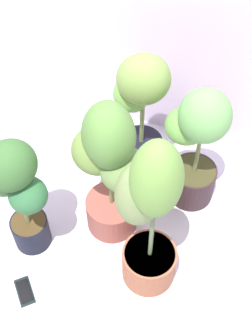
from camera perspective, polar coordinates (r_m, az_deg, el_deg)
ground_plane at (r=2.35m, az=-2.38°, el=-9.00°), size 8.00×8.00×0.00m
potted_plant_center at (r=2.03m, az=-2.02°, el=0.19°), size 0.44×0.35×0.83m
potted_plant_back_right at (r=2.21m, az=8.69°, el=3.01°), size 0.34×0.29×0.73m
potted_plant_back_center at (r=2.32m, az=1.79°, el=7.32°), size 0.32×0.31×0.75m
potted_plant_front_right at (r=1.85m, az=2.81°, el=-5.98°), size 0.32×0.28×0.94m
potted_plant_front_left at (r=2.04m, az=-13.39°, el=-2.55°), size 0.35×0.30×0.72m
cell_phone at (r=2.28m, az=-12.45°, el=-14.66°), size 0.15×0.15×0.01m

